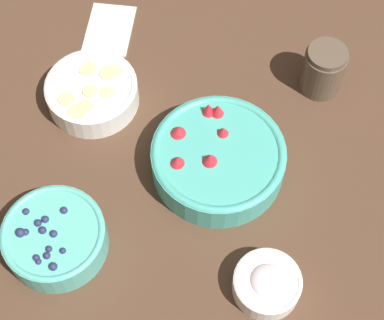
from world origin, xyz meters
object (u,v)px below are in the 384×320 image
(bowl_strawberries, at_px, (218,158))
(bowl_bananas, at_px, (92,91))
(bowl_cream, at_px, (267,283))
(jar_chocolate, at_px, (323,71))
(bowl_blueberries, at_px, (55,237))

(bowl_strawberries, xyz_separation_m, bowl_bananas, (0.07, 0.26, -0.01))
(bowl_cream, height_order, jar_chocolate, jar_chocolate)
(bowl_blueberries, xyz_separation_m, bowl_bananas, (0.29, 0.06, -0.00))
(bowl_strawberries, relative_size, bowl_blueberries, 1.38)
(jar_chocolate, bearing_deg, bowl_bananas, 113.24)
(bowl_bananas, height_order, jar_chocolate, jar_chocolate)
(bowl_strawberries, bearing_deg, bowl_blueberries, 137.01)
(bowl_cream, bearing_deg, bowl_bananas, 57.92)
(bowl_bananas, bearing_deg, bowl_cream, -122.08)
(bowl_strawberries, distance_m, bowl_bananas, 0.27)
(bowl_strawberries, bearing_deg, jar_chocolate, -29.28)
(bowl_bananas, distance_m, bowl_cream, 0.47)
(bowl_strawberries, height_order, bowl_cream, bowl_strawberries)
(bowl_cream, bearing_deg, jar_chocolate, 0.99)
(bowl_blueberries, bearing_deg, jar_chocolate, -36.55)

